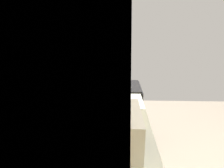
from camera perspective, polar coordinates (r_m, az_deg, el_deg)
wall_back at (r=1.50m, az=-11.97°, el=1.10°), size 4.21×0.12×2.77m
oven_range at (r=3.17m, az=2.12°, el=-8.20°), size 0.66×0.65×1.07m
microwave at (r=1.55m, az=0.75°, el=-12.30°), size 0.53×0.40×0.27m
bowl at (r=2.15m, az=2.73°, el=-6.77°), size 0.19×0.19×0.07m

